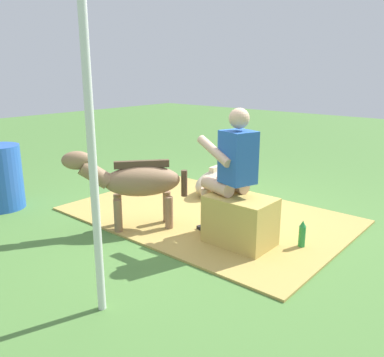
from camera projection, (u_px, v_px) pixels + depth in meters
ground_plane at (200, 221)px, 4.82m from camera, size 24.00×24.00×0.00m
hay_patch at (207, 215)px, 4.97m from camera, size 3.31×2.23×0.02m
hay_bale at (240, 221)px, 4.08m from camera, size 0.66×0.45×0.52m
person_seated at (230, 168)px, 4.07m from camera, size 0.72×0.54×1.40m
pony_standing at (134, 182)px, 4.43m from camera, size 0.98×1.13×0.92m
pony_lying at (220, 180)px, 5.85m from camera, size 0.47×1.35×0.42m
soda_bottle at (302, 235)px, 4.04m from camera, size 0.07×0.07×0.30m
tent_pole_left at (93, 163)px, 2.76m from camera, size 0.06×0.06×2.27m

